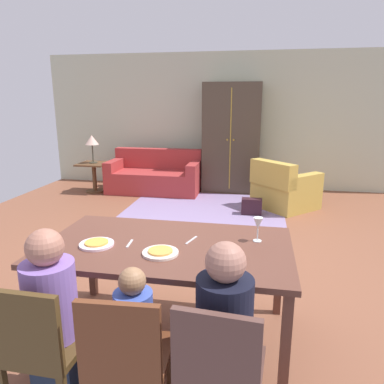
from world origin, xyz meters
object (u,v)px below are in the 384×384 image
Objects in this scene: dining_chair_woman at (219,369)px; armoire at (232,138)px; plate_near_child at (160,253)px; dining_chair_man at (39,344)px; wine_glass at (258,224)px; couch at (155,176)px; table_lamp at (92,141)px; side_table at (94,173)px; dining_table at (167,252)px; plate_near_man at (97,244)px; person_man at (57,322)px; handbag at (252,207)px; dining_chair_child at (127,356)px; person_child at (137,345)px; person_woman at (225,343)px; armchair at (284,190)px.

armoire is (-0.41, 5.60, 0.56)m from dining_chair_woman.
dining_chair_man reaches higher than plate_near_child.
wine_glass is 0.10× the size of couch.
table_lamp is (-2.05, 4.99, 0.52)m from dining_chair_man.
dining_chair_woman is 5.84m from side_table.
dining_table is at bearing -58.16° from side_table.
person_man reaches higher than plate_near_man.
armoire reaches higher than handbag.
plate_near_man is at bearing 89.90° from dining_chair_man.
handbag is (0.55, 4.09, -0.36)m from dining_chair_child.
armoire reaches higher than person_child.
dining_chair_woman reaches higher than handbag.
dining_chair_child is 0.49× the size of couch.
person_woman is 3.47× the size of handbag.
person_woman is at bearing 87.00° from dining_chair_woman.
dining_table is 5.65× the size of handbag.
wine_glass reaches higher than side_table.
dining_table is at bearing 90.00° from plate_near_child.
plate_near_child is 0.29× the size of dining_chair_man.
person_man is (-1.15, -0.88, -0.38)m from wine_glass.
dining_chair_woman reaches higher than plate_near_man.
dining_chair_child is at bearing -90.82° from armoire.
person_man is 0.53× the size of armoire.
person_man reaches higher than handbag.
armoire is (0.09, 4.90, 0.28)m from plate_near_child.
armoire is at bearing 97.10° from wine_glass.
dining_chair_man is 0.94× the size of person_child.
armoire is (0.58, 5.43, 0.54)m from person_man.
person_child is (-0.65, -0.89, -0.46)m from wine_glass.
person_woman is 5.70m from side_table.
dining_table is 4.85m from side_table.
dining_chair_woman is 0.78× the size of person_woman.
armoire is at bearing 88.96° from dining_table.
armoire reaches higher than armchair.
couch is (-0.89, 5.07, -0.21)m from person_man.
dining_chair_child is at bearing -56.48° from plate_near_man.
dining_chair_man is at bearing -104.42° from handbag.
wine_glass is at bearing 37.59° from person_man.
armoire reaches higher than couch.
plate_near_child is at bearing 46.51° from person_man.
side_table is at bearing 173.09° from armchair.
dining_chair_man is 1.61× the size of table_lamp.
side_table reaches higher than handbag.
dining_chair_child is at bearing -89.57° from plate_near_child.
dining_chair_man is 5.40m from side_table.
armoire is (0.08, 5.60, 0.56)m from dining_chair_child.
person_child is 0.52m from dining_chair_woman.
plate_near_man is 0.27× the size of person_child.
person_man is 1.28× the size of dining_chair_woman.
armchair reaches higher than handbag.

